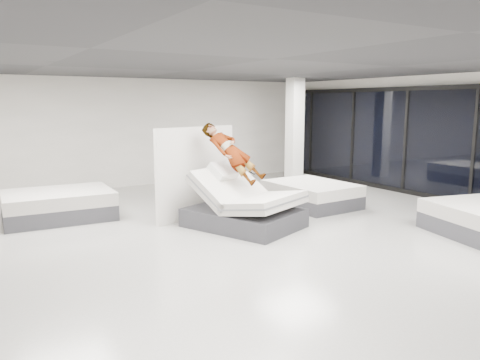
{
  "coord_description": "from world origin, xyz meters",
  "views": [
    {
      "loc": [
        -4.65,
        -6.58,
        2.47
      ],
      "look_at": [
        -0.0,
        1.05,
        1.0
      ],
      "focal_mm": 35.0,
      "sensor_mm": 36.0,
      "label": 1
    }
  ],
  "objects_px": {
    "remote": "(252,173)",
    "column": "(295,133)",
    "person": "(232,163)",
    "hero_bed": "(245,208)",
    "divider_panel": "(196,173)",
    "flat_bed_left_far": "(59,205)",
    "flat_bed_right_far": "(311,194)"
  },
  "relations": [
    {
      "from": "remote",
      "to": "column",
      "type": "distance_m",
      "value": 4.85
    },
    {
      "from": "person",
      "to": "column",
      "type": "relative_size",
      "value": 0.51
    },
    {
      "from": "person",
      "to": "remote",
      "type": "xyz_separation_m",
      "value": [
        0.33,
        -0.24,
        -0.19
      ]
    },
    {
      "from": "hero_bed",
      "to": "divider_panel",
      "type": "height_order",
      "value": "divider_panel"
    },
    {
      "from": "flat_bed_left_far",
      "to": "column",
      "type": "relative_size",
      "value": 0.71
    },
    {
      "from": "flat_bed_right_far",
      "to": "column",
      "type": "height_order",
      "value": "column"
    },
    {
      "from": "divider_panel",
      "to": "column",
      "type": "bearing_deg",
      "value": 9.23
    },
    {
      "from": "remote",
      "to": "flat_bed_left_far",
      "type": "xyz_separation_m",
      "value": [
        -3.29,
        2.61,
        -0.78
      ]
    },
    {
      "from": "person",
      "to": "flat_bed_right_far",
      "type": "distance_m",
      "value": 2.78
    },
    {
      "from": "remote",
      "to": "divider_panel",
      "type": "distance_m",
      "value": 1.37
    },
    {
      "from": "flat_bed_right_far",
      "to": "flat_bed_left_far",
      "type": "xyz_separation_m",
      "value": [
        -5.5,
        1.83,
        0.02
      ]
    },
    {
      "from": "person",
      "to": "flat_bed_left_far",
      "type": "height_order",
      "value": "person"
    },
    {
      "from": "flat_bed_left_far",
      "to": "column",
      "type": "xyz_separation_m",
      "value": [
        6.87,
        0.62,
        1.3
      ]
    },
    {
      "from": "person",
      "to": "column",
      "type": "xyz_separation_m",
      "value": [
        3.92,
        2.99,
        0.33
      ]
    },
    {
      "from": "flat_bed_left_far",
      "to": "hero_bed",
      "type": "bearing_deg",
      "value": -40.97
    },
    {
      "from": "hero_bed",
      "to": "remote",
      "type": "distance_m",
      "value": 0.72
    },
    {
      "from": "hero_bed",
      "to": "column",
      "type": "height_order",
      "value": "column"
    },
    {
      "from": "remote",
      "to": "flat_bed_left_far",
      "type": "distance_m",
      "value": 4.27
    },
    {
      "from": "hero_bed",
      "to": "remote",
      "type": "bearing_deg",
      "value": 14.28
    },
    {
      "from": "divider_panel",
      "to": "flat_bed_left_far",
      "type": "height_order",
      "value": "divider_panel"
    },
    {
      "from": "remote",
      "to": "column",
      "type": "xyz_separation_m",
      "value": [
        3.58,
        3.24,
        0.51
      ]
    },
    {
      "from": "divider_panel",
      "to": "flat_bed_right_far",
      "type": "relative_size",
      "value": 1.02
    },
    {
      "from": "hero_bed",
      "to": "flat_bed_right_far",
      "type": "xyz_separation_m",
      "value": [
        2.42,
        0.83,
        -0.11
      ]
    },
    {
      "from": "divider_panel",
      "to": "flat_bed_left_far",
      "type": "distance_m",
      "value": 3.05
    },
    {
      "from": "column",
      "to": "person",
      "type": "bearing_deg",
      "value": -142.6
    },
    {
      "from": "hero_bed",
      "to": "flat_bed_left_far",
      "type": "relative_size",
      "value": 1.12
    },
    {
      "from": "hero_bed",
      "to": "person",
      "type": "bearing_deg",
      "value": 111.88
    },
    {
      "from": "person",
      "to": "flat_bed_right_far",
      "type": "xyz_separation_m",
      "value": [
        2.54,
        0.54,
        -0.99
      ]
    },
    {
      "from": "hero_bed",
      "to": "person",
      "type": "xyz_separation_m",
      "value": [
        -0.12,
        0.3,
        0.87
      ]
    },
    {
      "from": "person",
      "to": "flat_bed_right_far",
      "type": "bearing_deg",
      "value": -9.96
    },
    {
      "from": "person",
      "to": "divider_panel",
      "type": "bearing_deg",
      "value": 87.48
    },
    {
      "from": "flat_bed_left_far",
      "to": "column",
      "type": "distance_m",
      "value": 7.02
    }
  ]
}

